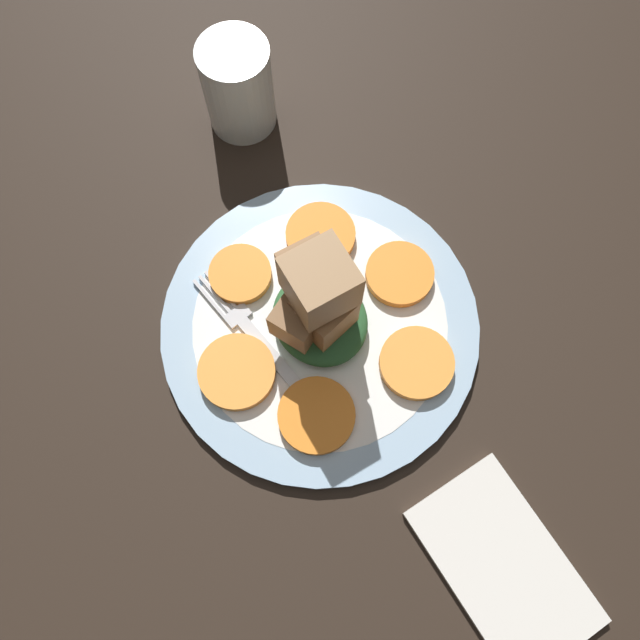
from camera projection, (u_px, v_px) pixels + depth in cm
name	position (u px, v px, depth cm)	size (l,w,h in cm)	color
table_slab	(320.00, 331.00, 58.07)	(120.00, 120.00, 2.00)	black
plate	(320.00, 326.00, 56.63)	(28.82, 28.82, 1.05)	#99B7D1
carrot_slice_0	(235.00, 369.00, 54.24)	(6.78, 6.78, 0.97)	#F99539
carrot_slice_1	(316.00, 415.00, 52.92)	(6.63, 6.63, 0.97)	orange
carrot_slice_2	(417.00, 363.00, 54.40)	(6.56, 6.56, 0.97)	orange
carrot_slice_3	(398.00, 272.00, 57.17)	(6.27, 6.27, 0.97)	orange
carrot_slice_4	(321.00, 235.00, 58.38)	(6.55, 6.55, 0.97)	orange
carrot_slice_5	(240.00, 274.00, 57.10)	(5.75, 5.75, 0.97)	orange
center_pile	(317.00, 304.00, 51.48)	(9.05, 8.65, 12.28)	#2D6033
fork	(259.00, 340.00, 55.37)	(17.60, 4.07, 0.40)	silver
water_glass	(238.00, 87.00, 59.97)	(6.84, 6.84, 9.46)	silver
napkin	(504.00, 566.00, 50.21)	(15.28, 9.17, 0.80)	silver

